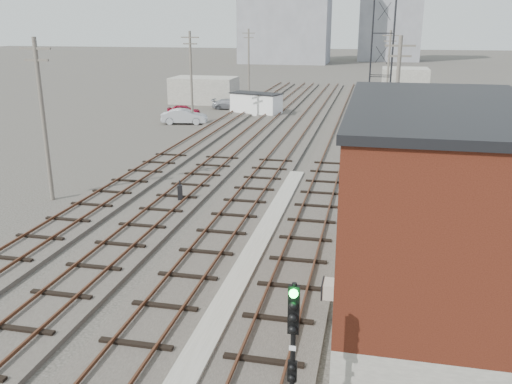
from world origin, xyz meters
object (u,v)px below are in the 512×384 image
(car_red, at_px, (184,110))
(car_silver, at_px, (184,116))
(site_trailer, at_px, (256,103))
(signal_mast, at_px, (293,349))
(car_grey, at_px, (229,104))
(switch_stand, at_px, (180,193))

(car_red, xyz_separation_m, car_silver, (1.76, -4.72, 0.14))
(site_trailer, relative_size, car_red, 1.71)
(site_trailer, xyz_separation_m, car_silver, (-5.76, -7.45, -0.45))
(site_trailer, height_order, car_red, site_trailer)
(signal_mast, xyz_separation_m, car_grey, (-15.17, 50.86, -1.80))
(switch_stand, relative_size, car_silver, 0.27)
(site_trailer, height_order, car_silver, site_trailer)
(car_silver, bearing_deg, site_trailer, -48.10)
(car_silver, height_order, car_grey, car_silver)
(signal_mast, relative_size, car_grey, 0.99)
(car_red, xyz_separation_m, car_grey, (3.65, 5.69, -0.02))
(signal_mast, bearing_deg, switch_stand, 118.20)
(signal_mast, relative_size, site_trailer, 0.66)
(signal_mast, height_order, car_silver, signal_mast)
(car_grey, bearing_deg, signal_mast, -164.52)
(switch_stand, distance_m, car_grey, 34.97)
(site_trailer, distance_m, car_silver, 9.43)
(car_grey, bearing_deg, car_silver, 168.56)
(signal_mast, relative_size, switch_stand, 3.34)
(car_red, relative_size, car_grey, 0.87)
(car_silver, relative_size, car_grey, 1.10)
(switch_stand, distance_m, site_trailer, 31.54)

